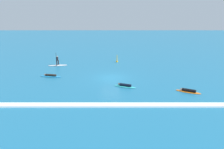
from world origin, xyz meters
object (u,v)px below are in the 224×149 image
object	(u,v)px
marker_buoy	(118,61)
surfer_on_white_board	(59,63)
surfer_on_blue_board	(52,76)
surfer_on_teal_board	(126,86)
surfer_on_orange_board	(190,91)

from	to	relation	value
marker_buoy	surfer_on_white_board	bearing A→B (deg)	-166.37
surfer_on_blue_board	marker_buoy	xyz separation A→B (m)	(9.61, 8.54, 0.10)
surfer_on_blue_board	surfer_on_teal_board	xyz separation A→B (m)	(10.34, -4.17, 0.03)
surfer_on_orange_board	marker_buoy	distance (m)	16.58
surfer_on_blue_board	surfer_on_teal_board	bearing A→B (deg)	169.62
surfer_on_orange_board	marker_buoy	world-z (taller)	marker_buoy
surfer_on_blue_board	surfer_on_white_board	world-z (taller)	surfer_on_white_board
surfer_on_white_board	marker_buoy	distance (m)	10.28
surfer_on_orange_board	surfer_on_white_board	distance (m)	21.72
surfer_on_teal_board	marker_buoy	xyz separation A→B (m)	(-0.73, 12.72, 0.07)
surfer_on_blue_board	surfer_on_teal_board	distance (m)	11.15
surfer_on_orange_board	surfer_on_white_board	xyz separation A→B (m)	(-18.07, 12.05, 0.21)
surfer_on_white_board	marker_buoy	bearing A→B (deg)	-173.87
surfer_on_orange_board	surfer_on_blue_board	bearing A→B (deg)	8.00
surfer_on_teal_board	marker_buoy	size ratio (longest dim) A/B	2.17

